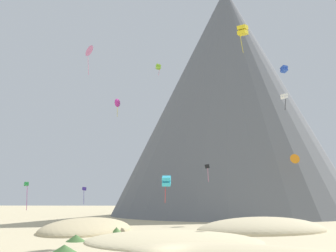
% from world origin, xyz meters
% --- Properties ---
extents(dune_foreground_right, '(13.58, 23.37, 3.71)m').
position_xyz_m(dune_foreground_right, '(-12.93, 25.91, 0.00)').
color(dune_foreground_right, '#C6B284').
rests_on(dune_foreground_right, ground_plane).
extents(dune_midground, '(25.17, 24.11, 2.16)m').
position_xyz_m(dune_midground, '(0.27, 11.33, 0.00)').
color(dune_midground, beige).
rests_on(dune_midground, ground_plane).
extents(dune_back_low, '(25.36, 23.04, 4.09)m').
position_xyz_m(dune_back_low, '(12.83, 25.58, 0.00)').
color(dune_back_low, '#CCBA8E').
rests_on(dune_back_low, ground_plane).
extents(bush_near_right, '(3.22, 3.22, 0.74)m').
position_xyz_m(bush_near_right, '(-9.08, 2.07, 0.37)').
color(bush_near_right, '#477238').
rests_on(bush_near_right, ground_plane).
extents(bush_mid_center, '(1.27, 1.27, 0.64)m').
position_xyz_m(bush_mid_center, '(3.71, 5.21, 0.32)').
color(bush_mid_center, '#668C4C').
rests_on(bush_mid_center, ground_plane).
extents(bush_low_patch, '(2.36, 2.36, 0.76)m').
position_xyz_m(bush_low_patch, '(-10.58, 11.28, 0.38)').
color(bush_low_patch, '#477238').
rests_on(bush_low_patch, ground_plane).
extents(bush_far_right, '(1.99, 1.99, 0.92)m').
position_xyz_m(bush_far_right, '(-7.55, 20.36, 0.46)').
color(bush_far_right, '#568442').
rests_on(bush_far_right, ground_plane).
extents(rock_massif, '(81.78, 81.78, 68.51)m').
position_xyz_m(rock_massif, '(14.83, 78.83, 32.42)').
color(rock_massif, slate).
rests_on(rock_massif, ground_plane).
extents(kite_gold_low, '(0.91, 1.74, 5.37)m').
position_xyz_m(kite_gold_low, '(-2.33, 56.98, 8.44)').
color(kite_gold_low, gold).
extents(kite_green_low, '(1.01, 1.01, 5.07)m').
position_xyz_m(kite_green_low, '(-27.09, 37.18, 7.03)').
color(kite_green_low, green).
extents(kite_black_low, '(0.98, 0.42, 3.36)m').
position_xyz_m(kite_black_low, '(5.96, 41.03, 10.14)').
color(kite_black_low, black).
extents(kite_cyan_low, '(1.37, 1.49, 4.30)m').
position_xyz_m(kite_cyan_low, '(-1.23, 28.30, 7.35)').
color(kite_cyan_low, '#33BCDB').
extents(kite_magenta_high, '(1.34, 1.89, 4.30)m').
position_xyz_m(kite_magenta_high, '(-13.62, 53.87, 26.31)').
color(kite_magenta_high, '#D1339E').
extents(kite_yellow_high, '(1.96, 1.99, 4.76)m').
position_xyz_m(kite_yellow_high, '(11.22, 26.70, 31.53)').
color(kite_yellow_high, yellow).
extents(kite_white_mid, '(1.19, 1.18, 2.74)m').
position_xyz_m(kite_white_mid, '(17.46, 27.26, 20.55)').
color(kite_white_mid, white).
extents(kite_pink_high, '(2.32, 2.17, 6.02)m').
position_xyz_m(kite_pink_high, '(-16.52, 37.85, 32.71)').
color(kite_pink_high, pink).
extents(kite_orange_low, '(2.10, 0.91, 2.06)m').
position_xyz_m(kite_orange_low, '(24.44, 48.54, 12.67)').
color(kite_orange_low, orange).
extents(kite_indigo_low, '(0.78, 0.69, 3.73)m').
position_xyz_m(kite_indigo_low, '(-20.28, 52.22, 6.10)').
color(kite_indigo_low, '#5138B2').
extents(kite_teal_low, '(1.10, 1.12, 2.48)m').
position_xyz_m(kite_teal_low, '(10.40, 53.57, 10.92)').
color(kite_teal_low, teal).
extents(kite_lime_high, '(1.46, 1.41, 2.87)m').
position_xyz_m(kite_lime_high, '(-4.70, 59.39, 36.75)').
color(kite_lime_high, '#8CD133').
extents(kite_blue_high, '(1.86, 1.92, 1.67)m').
position_xyz_m(kite_blue_high, '(26.31, 59.90, 35.89)').
color(kite_blue_high, blue).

